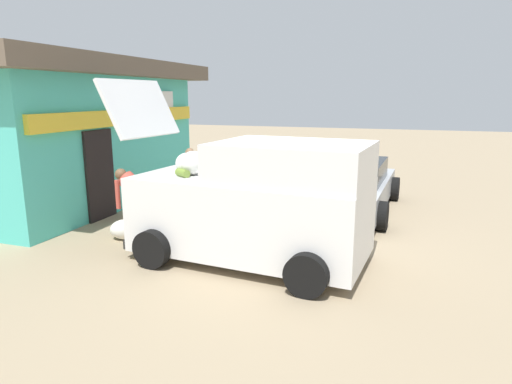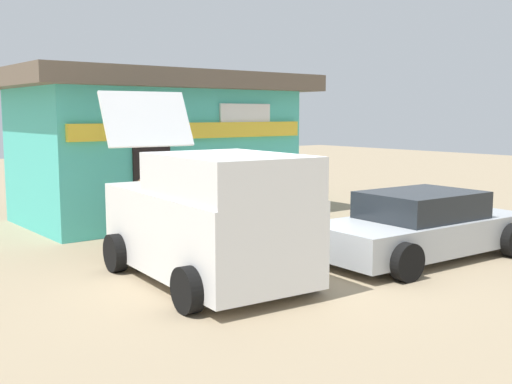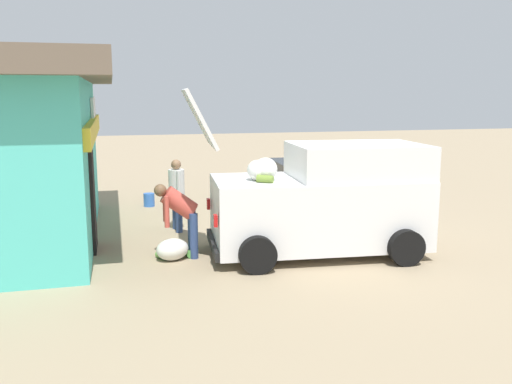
{
  "view_description": "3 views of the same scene",
  "coord_description": "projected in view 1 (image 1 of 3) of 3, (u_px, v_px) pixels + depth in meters",
  "views": [
    {
      "loc": [
        -7.99,
        -1.71,
        2.74
      ],
      "look_at": [
        0.52,
        1.19,
        0.75
      ],
      "focal_mm": 30.75,
      "sensor_mm": 36.0,
      "label": 1
    },
    {
      "loc": [
        -6.6,
        -7.23,
        2.61
      ],
      "look_at": [
        0.85,
        2.12,
        1.08
      ],
      "focal_mm": 43.24,
      "sensor_mm": 36.0,
      "label": 2
    },
    {
      "loc": [
        -10.55,
        4.25,
        2.91
      ],
      "look_at": [
        -0.36,
        1.59,
        1.03
      ],
      "focal_mm": 38.34,
      "sensor_mm": 36.0,
      "label": 3
    }
  ],
  "objects": [
    {
      "name": "customer_bending",
      "position": [
        137.0,
        196.0,
        8.47
      ],
      "size": [
        0.57,
        0.78,
        1.35
      ],
      "color": "navy",
      "rests_on": "ground_plane"
    },
    {
      "name": "delivery_van",
      "position": [
        257.0,
        203.0,
        7.23
      ],
      "size": [
        2.46,
        4.47,
        3.01
      ],
      "color": "white",
      "rests_on": "ground_plane"
    },
    {
      "name": "paint_bucket",
      "position": [
        222.0,
        183.0,
        13.09
      ],
      "size": [
        0.29,
        0.29,
        0.35
      ],
      "primitive_type": "cylinder",
      "color": "blue",
      "rests_on": "ground_plane"
    },
    {
      "name": "vendor_standing",
      "position": [
        191.0,
        176.0,
        10.22
      ],
      "size": [
        0.57,
        0.37,
        1.55
      ],
      "color": "navy",
      "rests_on": "ground_plane"
    },
    {
      "name": "storefront_bar",
      "position": [
        69.0,
        130.0,
        11.19
      ],
      "size": [
        7.4,
        4.51,
        3.59
      ],
      "color": "#4CC6B7",
      "rests_on": "ground_plane"
    },
    {
      "name": "ground_plane",
      "position": [
        305.0,
        239.0,
        8.51
      ],
      "size": [
        60.0,
        60.0,
        0.0
      ],
      "primitive_type": "plane",
      "color": "#9E896B"
    },
    {
      "name": "unloaded_banana_pile",
      "position": [
        127.0,
        230.0,
        8.52
      ],
      "size": [
        0.68,
        0.86,
        0.39
      ],
      "color": "silver",
      "rests_on": "ground_plane"
    },
    {
      "name": "parked_sedan",
      "position": [
        349.0,
        187.0,
        10.61
      ],
      "size": [
        4.35,
        2.3,
        1.22
      ],
      "color": "#B2B7BC",
      "rests_on": "ground_plane"
    }
  ]
}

